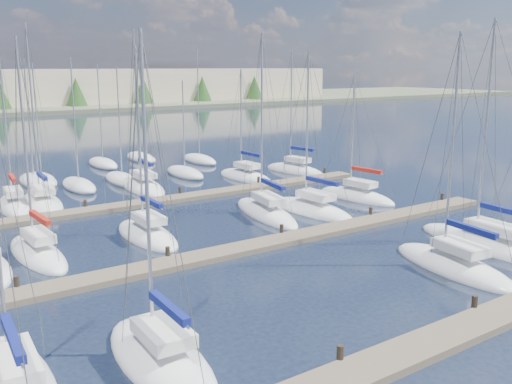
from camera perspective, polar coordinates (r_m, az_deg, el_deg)
ground at (r=73.68m, az=-20.89°, el=3.30°), size 400.00×400.00×0.00m
dock_near at (r=23.93m, az=17.13°, el=-14.22°), size 44.00×1.93×1.10m
dock_mid at (r=33.59m, az=-1.97°, el=-5.81°), size 44.00×1.93×1.10m
dock_far at (r=45.57m, az=-11.56°, el=-1.16°), size 44.00×1.93×1.10m
sailboat_q at (r=55.54m, az=-1.09°, el=1.55°), size 2.96×7.68×11.18m
sailboat_c at (r=22.14m, az=-9.55°, el=-16.03°), size 3.12×7.63×12.68m
sailboat_r at (r=59.05m, az=3.92°, el=2.20°), size 3.36×8.01×12.86m
sailboat_m at (r=47.76m, az=10.00°, el=-0.44°), size 3.15×7.78×10.80m
sailboat_l at (r=42.95m, az=5.60°, el=-1.76°), size 3.05×8.35×12.54m
sailboat_o at (r=47.74m, az=-20.63°, el=-1.05°), size 3.40×8.00×14.62m
sailboat_i at (r=35.15m, az=-20.99°, el=-5.75°), size 2.58×7.98×13.02m
sailboat_n at (r=47.70m, az=-23.06°, el=-1.25°), size 2.96×7.47×13.31m
sailboat_f at (r=37.20m, az=22.15°, el=-4.89°), size 3.60×10.22×14.11m
sailboat_k at (r=41.86m, az=0.99°, el=-2.06°), size 4.26×9.51×13.89m
sailboat_j at (r=37.06m, az=-10.83°, el=-4.22°), size 2.77×7.49×12.65m
sailboat_p at (r=51.99m, az=-11.28°, el=0.56°), size 3.82×8.93×14.58m
sailboat_e at (r=32.67m, az=19.10°, el=-7.00°), size 3.80×8.55×13.16m
distant_boats at (r=57.05m, az=-21.10°, el=1.12°), size 36.93×20.75×13.30m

